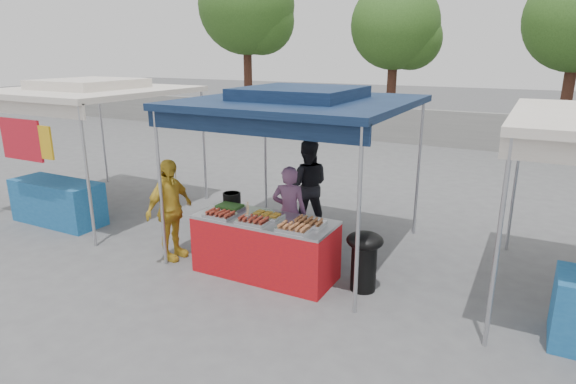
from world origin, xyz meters
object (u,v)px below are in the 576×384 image
at_px(customer_person, 170,210).
at_px(cooking_pot, 232,198).
at_px(helper_man, 307,185).
at_px(vendor_table, 265,247).
at_px(vendor_woman, 289,213).
at_px(wok_burner, 364,256).

bearing_deg(customer_person, cooking_pot, -51.61).
xyz_separation_m(helper_man, customer_person, (-1.28, -2.13, -0.03)).
relative_size(vendor_table, cooking_pot, 7.35).
bearing_deg(customer_person, vendor_woman, -58.68).
height_order(vendor_woman, helper_man, helper_man).
distance_m(cooking_pot, helper_man, 1.67).
relative_size(wok_burner, helper_man, 0.51).
distance_m(wok_burner, vendor_woman, 1.47).
xyz_separation_m(wok_burner, customer_person, (-2.96, -0.38, 0.29)).
bearing_deg(cooking_pot, helper_man, 71.89).
bearing_deg(cooking_pot, vendor_woman, 21.04).
bearing_deg(wok_burner, customer_person, -172.96).
distance_m(vendor_table, vendor_woman, 0.76).
height_order(vendor_table, helper_man, helper_man).
height_order(vendor_woman, customer_person, customer_person).
relative_size(cooking_pot, wok_burner, 0.33).
height_order(cooking_pot, vendor_woman, vendor_woman).
xyz_separation_m(vendor_table, cooking_pot, (-0.80, 0.38, 0.50)).
xyz_separation_m(cooking_pot, helper_man, (0.52, 1.58, -0.12)).
height_order(vendor_table, cooking_pot, cooking_pot).
xyz_separation_m(cooking_pot, customer_person, (-0.76, -0.55, -0.15)).
bearing_deg(vendor_table, customer_person, -173.84).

